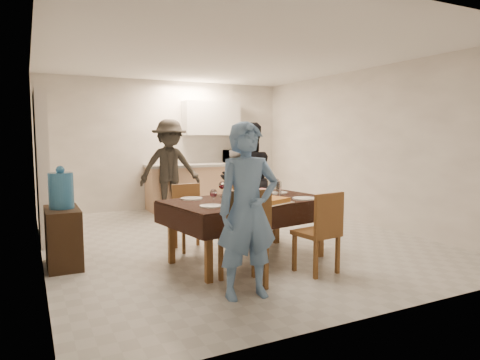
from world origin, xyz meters
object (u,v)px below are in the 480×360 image
Objects in this scene: savoury_tart at (271,201)px; person_far at (248,180)px; person_kitchen at (170,167)px; dining_table at (248,202)px; wine_bottle at (242,185)px; microwave at (236,156)px; console at (63,237)px; person_near at (248,211)px; water_pitcher at (275,189)px; water_jug at (61,191)px.

person_far reaches higher than savoury_tart.
savoury_tart is 3.70m from person_kitchen.
dining_table is 0.22m from wine_bottle.
person_kitchen reaches higher than microwave.
person_far is at bearing 67.14° from microwave.
console is at bearing 160.90° from wine_bottle.
microwave is (1.70, 3.77, 0.34)m from dining_table.
person_kitchen is (0.63, 4.37, 0.09)m from person_near.
person_near is (-0.90, -1.00, -0.03)m from water_pitcher.
wine_bottle is 0.19× the size of person_kitchen.
water_pitcher reaches higher than console.
microwave is 2.95m from person_far.
person_near is (-0.55, -1.05, 0.11)m from dining_table.
dining_table is at bearing 171.87° from water_pitcher.
microwave is (3.70, 3.04, 0.17)m from water_jug.
water_pitcher is 0.13× the size of person_near.
water_pitcher is 0.42m from savoury_tart.
person_kitchen reaches higher than savoury_tart.
savoury_tart is at bearing -70.77° from wine_bottle.
water_pitcher is (0.40, -0.10, -0.07)m from wine_bottle.
console is 4.84m from microwave.
savoury_tart is 0.88× the size of microwave.
person_kitchen is at bearing 79.36° from dining_table.
console is 2.14× the size of wine_bottle.
microwave reaches higher than water_jug.
person_far is at bearing 79.70° from water_pitcher.
dining_table is 4.67× the size of savoury_tart.
person_near reaches higher than dining_table.
person_kitchen is (-0.02, 3.70, 0.13)m from savoury_tart.
savoury_tart is at bearing -27.74° from water_jug.
microwave is (3.70, 3.04, 0.71)m from console.
person_kitchen reaches higher than water_jug.
person_far reaches higher than dining_table.
water_jug is at bearing 39.40° from microwave.
savoury_tart is (0.15, -0.43, -0.14)m from wine_bottle.
water_pitcher is at bearing -14.04° from wine_bottle.
console is 1.45× the size of microwave.
person_kitchen is (2.08, 2.59, 0.56)m from console.
person_kitchen reaches higher than dining_table.
person_far reaches higher than water_jug.
person_near is 0.96× the size of person_far.
person_far is (0.55, 1.05, 0.14)m from dining_table.
person_kitchen is at bearing 15.52° from microwave.
person_near is at bearing 65.00° from microwave.
person_kitchen is at bearing 94.67° from water_pitcher.
wine_bottle is 0.21× the size of person_near.
console is 2.42m from savoury_tart.
savoury_tart is at bearing 80.73° from person_far.
dining_table is 2.82× the size of console.
water_jug is 0.81× the size of microwave.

